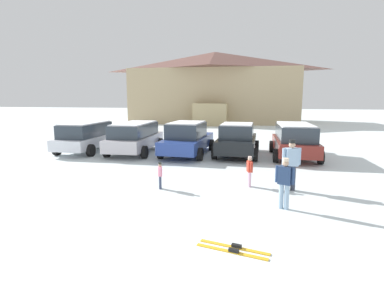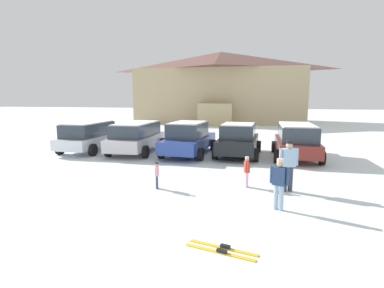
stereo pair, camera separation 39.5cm
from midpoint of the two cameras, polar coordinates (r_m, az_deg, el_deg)
ground at (r=5.92m, az=-21.84°, el=-22.22°), size 160.00×160.00×0.00m
ski_lodge at (r=38.17m, az=4.00°, el=10.80°), size 20.37×12.44×8.58m
parked_white_suv at (r=17.80m, az=-20.07°, el=1.48°), size 2.20×4.44×1.65m
parked_silver_wagon at (r=16.62m, az=-11.47°, el=1.39°), size 2.30×4.68×1.67m
parked_blue_hatchback at (r=15.78m, az=-1.59°, el=1.07°), size 2.41×4.86×1.75m
parked_black_sedan at (r=15.68m, az=7.87°, el=0.86°), size 2.31×4.24×1.69m
parked_maroon_van at (r=15.77m, az=18.25°, el=0.81°), size 2.23×4.42×1.72m
skier_child_in_pink_snowsuit at (r=9.99m, az=-7.23°, el=-5.69°), size 0.20×0.31×0.89m
skier_child_in_red_jacket at (r=10.29m, az=9.83°, el=-4.82°), size 0.21×0.38×1.05m
skier_teen_in_navy_coat at (r=8.41m, az=15.95°, el=-6.70°), size 0.49×0.32×1.41m
skier_adult_in_blue_parka at (r=10.10m, az=17.32°, el=-3.31°), size 0.60×0.34×1.67m
pair_of_skis at (r=6.32m, az=6.01°, el=-19.30°), size 1.47×0.61×0.08m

